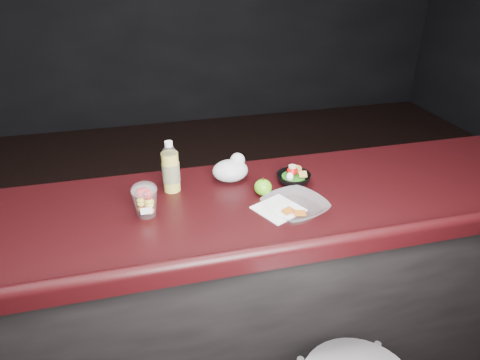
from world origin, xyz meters
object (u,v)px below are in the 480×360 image
fruit_cup (145,199)px  takeout_bowl (295,208)px  snack_bowl (293,178)px  green_apple (263,187)px  lemonade_bottle (171,170)px

fruit_cup → takeout_bowl: fruit_cup is taller
snack_bowl → takeout_bowl: bearing=-109.2°
green_apple → snack_bowl: snack_bowl is taller
snack_bowl → takeout_bowl: size_ratio=0.49×
green_apple → snack_bowl: bearing=20.7°
green_apple → fruit_cup: bearing=-175.1°
lemonade_bottle → fruit_cup: (-0.12, -0.17, -0.02)m
green_apple → takeout_bowl: (0.07, -0.17, -0.01)m
lemonade_bottle → snack_bowl: lemonade_bottle is taller
green_apple → snack_bowl: (0.15, 0.06, -0.01)m
green_apple → takeout_bowl: green_apple is taller
fruit_cup → green_apple: size_ratio=1.83×
lemonade_bottle → snack_bowl: 0.52m
lemonade_bottle → takeout_bowl: bearing=-35.0°
snack_bowl → green_apple: bearing=-159.3°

